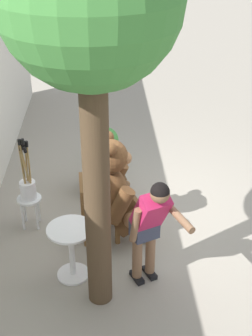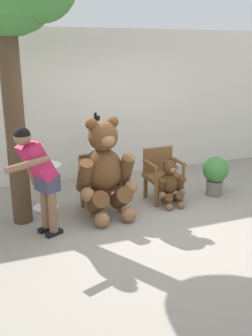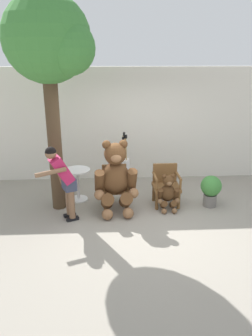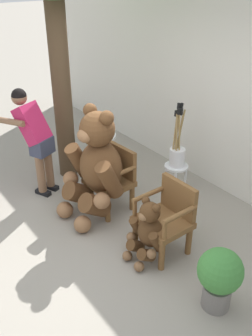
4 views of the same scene
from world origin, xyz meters
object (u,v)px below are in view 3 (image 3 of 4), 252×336
at_px(teddy_bear_large, 116,177).
at_px(round_side_table, 78,181).
at_px(patio_tree, 51,45).
at_px(brush_bucket, 125,161).
at_px(person_visitor, 63,177).
at_px(white_stool, 125,174).
at_px(potted_plant, 211,189).
at_px(teddy_bear_small, 168,193).
at_px(wooden_chair_right, 166,184).
at_px(wooden_chair_left, 115,185).

bearing_deg(teddy_bear_large, round_side_table, 146.41).
distance_m(teddy_bear_large, patio_tree, 2.77).
bearing_deg(brush_bucket, person_visitor, -128.98).
bearing_deg(white_stool, potted_plant, -31.62).
height_order(teddy_bear_large, round_side_table, teddy_bear_large).
height_order(teddy_bear_large, teddy_bear_small, teddy_bear_large).
bearing_deg(teddy_bear_small, wooden_chair_right, 90.41).
height_order(teddy_bear_large, white_stool, teddy_bear_large).
height_order(patio_tree, potted_plant, patio_tree).
distance_m(wooden_chair_left, teddy_bear_large, 0.38).
bearing_deg(brush_bucket, wooden_chair_left, -105.65).
height_order(wooden_chair_right, patio_tree, patio_tree).
relative_size(teddy_bear_large, white_stool, 3.25).
bearing_deg(white_stool, brush_bucket, -141.72).
bearing_deg(teddy_bear_small, white_stool, 124.66).
distance_m(white_stool, potted_plant, 2.08).
height_order(white_stool, round_side_table, round_side_table).
xyz_separation_m(wooden_chair_left, teddy_bear_large, (0.01, -0.26, 0.27)).
distance_m(brush_bucket, patio_tree, 3.09).
bearing_deg(patio_tree, brush_bucket, 36.25).
distance_m(wooden_chair_left, white_stool, 0.97).
xyz_separation_m(brush_bucket, potted_plant, (1.77, -1.09, -0.28)).
height_order(teddy_bear_large, brush_bucket, teddy_bear_large).
relative_size(wooden_chair_right, person_visitor, 0.56).
relative_size(teddy_bear_large, patio_tree, 0.36).
xyz_separation_m(white_stool, round_side_table, (-1.07, -0.64, 0.09)).
height_order(white_stool, patio_tree, patio_tree).
distance_m(teddy_bear_large, white_stool, 1.27).
bearing_deg(teddy_bear_small, brush_bucket, 124.77).
bearing_deg(teddy_bear_large, person_visitor, -160.00).
relative_size(wooden_chair_right, white_stool, 1.87).
relative_size(teddy_bear_small, person_visitor, 0.51).
bearing_deg(person_visitor, wooden_chair_right, 16.74).
relative_size(brush_bucket, patio_tree, 0.22).
relative_size(wooden_chair_left, person_visitor, 0.56).
relative_size(brush_bucket, round_side_table, 1.28).
height_order(person_visitor, patio_tree, patio_tree).
xyz_separation_m(patio_tree, potted_plant, (3.15, -0.07, -2.85)).
xyz_separation_m(teddy_bear_large, potted_plant, (2.02, 0.10, -0.34)).
bearing_deg(brush_bucket, teddy_bear_large, -101.82).
distance_m(wooden_chair_left, teddy_bear_small, 1.13).
bearing_deg(round_side_table, wooden_chair_left, -19.29).
bearing_deg(wooden_chair_left, wooden_chair_right, 0.01).
height_order(wooden_chair_left, potted_plant, wooden_chair_left).
bearing_deg(brush_bucket, teddy_bear_small, -55.23).
relative_size(wooden_chair_left, teddy_bear_small, 1.11).
xyz_separation_m(round_side_table, potted_plant, (2.84, -0.45, -0.05)).
distance_m(person_visitor, white_stool, 2.07).
height_order(wooden_chair_right, brush_bucket, brush_bucket).
distance_m(teddy_bear_small, white_stool, 1.47).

